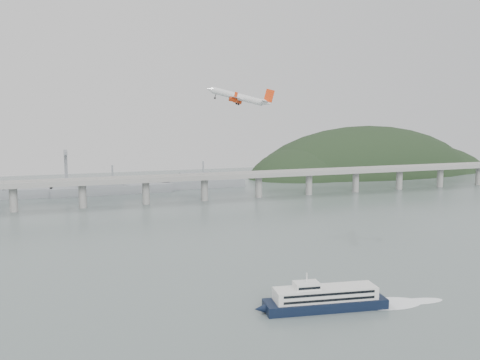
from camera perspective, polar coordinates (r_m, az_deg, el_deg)
name	(u,v)px	position (r m, az deg, el deg)	size (l,w,h in m)	color
ground	(279,268)	(246.30, 4.41, -9.87)	(900.00, 900.00, 0.00)	slate
bridge	(180,181)	(428.91, -6.74, -0.15)	(800.00, 22.00, 23.90)	gray
headland	(376,188)	(673.02, 15.01, -0.85)	(365.00, 155.00, 156.00)	black
ferry	(325,299)	(198.83, 9.55, -13.00)	(76.46, 21.40, 14.46)	black
airliner	(239,97)	(307.43, -0.09, 9.29)	(37.34, 35.59, 13.64)	silver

